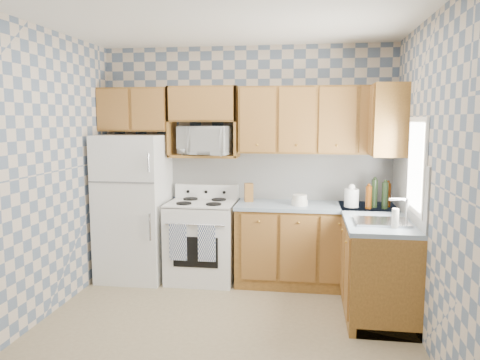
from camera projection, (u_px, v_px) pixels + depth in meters
The scene contains 30 objects.
floor at pixel (222, 330), 4.15m from camera, with size 3.40×3.40×0.00m, color #806E50.
back_wall at pixel (246, 162), 5.54m from camera, with size 3.40×0.02×2.70m, color slate.
right_wall at pixel (431, 183), 3.73m from camera, with size 0.02×3.20×2.70m, color slate.
backsplash_back at pixel (280, 176), 5.49m from camera, with size 2.60×0.01×0.56m, color white.
backsplash_right at pixel (408, 188), 4.53m from camera, with size 0.01×1.60×0.56m, color white.
refrigerator at pixel (134, 207), 5.45m from camera, with size 0.75×0.70×1.68m, color white.
stove_body at pixel (202, 242), 5.41m from camera, with size 0.76×0.65×0.90m, color white.
cooktop at pixel (202, 203), 5.35m from camera, with size 0.76×0.65×0.03m, color silver.
backguard at pixel (207, 191), 5.61m from camera, with size 0.76×0.08×0.17m, color white.
dish_towel_left at pixel (178, 242), 5.08m from camera, with size 0.19×0.03×0.40m, color navy.
dish_towel_right at pixel (207, 243), 5.04m from camera, with size 0.19×0.03×0.40m, color navy.
base_cabinets_back at pixel (315, 246), 5.25m from camera, with size 1.75×0.60×0.88m, color brown.
base_cabinets_right at pixel (374, 262), 4.67m from camera, with size 0.60×1.60×0.88m, color brown.
countertop_back at pixel (316, 206), 5.18m from camera, with size 1.77×0.63×0.04m, color gray.
countertop_right at pixel (375, 217), 4.62m from camera, with size 0.63×1.60×0.04m, color gray.
upper_cabinets_back at pixel (318, 120), 5.20m from camera, with size 1.75×0.33×0.74m, color brown.
upper_cabinets_fridge at pixel (136, 110), 5.48m from camera, with size 0.82×0.33×0.50m, color brown.
upper_cabinets_right at pixel (386, 120), 4.91m from camera, with size 0.33×0.70×0.74m, color brown.
microwave_shelf at pixel (204, 156), 5.44m from camera, with size 0.80×0.33×0.03m, color brown.
microwave at pixel (207, 140), 5.40m from camera, with size 0.60×0.41×0.33m, color white.
sink at pixel (381, 222), 4.27m from camera, with size 0.48×0.40×0.03m, color #B7B7BC.
window at pixel (417, 165), 4.16m from camera, with size 0.02×0.66×0.86m, color silver.
bottle_0 at pixel (374, 193), 5.00m from camera, with size 0.07×0.07×0.30m, color black.
bottle_1 at pixel (385, 196), 4.92m from camera, with size 0.07×0.07×0.28m, color black.
bottle_2 at pixel (388, 195), 5.02m from camera, with size 0.07×0.07×0.26m, color #522507.
bottle_3 at pixel (369, 197), 4.93m from camera, with size 0.07×0.07×0.24m, color #522507.
knife_block at pixel (249, 192), 5.36m from camera, with size 0.10×0.10×0.21m, color brown.
electric_kettle at pixel (351, 198), 5.03m from camera, with size 0.15×0.15×0.19m, color white.
food_containers at pixel (300, 200), 5.13m from camera, with size 0.18×0.18×0.12m, color silver, non-canonical shape.
soap_bottle at pixel (395, 218), 4.06m from camera, with size 0.06×0.06×0.17m, color silver.
Camera 1 is at (0.73, -3.88, 1.86)m, focal length 35.00 mm.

